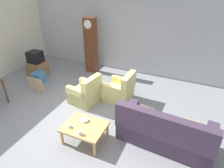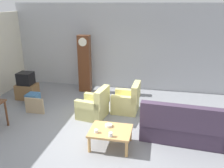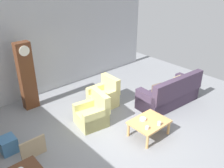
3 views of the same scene
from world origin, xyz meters
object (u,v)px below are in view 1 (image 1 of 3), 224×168
at_px(couch_floral, 164,133).
at_px(tv_stand_cabinet, 37,68).
at_px(armchair_olive_far, 120,91).
at_px(grandfather_clock, 91,46).
at_px(framed_picture_leaning, 35,85).
at_px(tv_crt, 35,57).
at_px(cup_blue_rimmed, 80,133).
at_px(bowl_white_stacked, 85,120).
at_px(armchair_olive_near, 85,94).
at_px(coffee_table_wood, 85,128).
at_px(cup_white_porcelain, 69,126).
at_px(storage_box_blue, 39,77).

relative_size(couch_floral, tv_stand_cabinet, 3.17).
distance_m(couch_floral, armchair_olive_far, 2.10).
xyz_separation_m(grandfather_clock, framed_picture_leaning, (-0.93, -2.17, -0.81)).
height_order(tv_stand_cabinet, tv_crt, tv_crt).
distance_m(cup_blue_rimmed, bowl_white_stacked, 0.44).
distance_m(tv_crt, bowl_white_stacked, 4.00).
relative_size(armchair_olive_near, tv_stand_cabinet, 1.35).
relative_size(coffee_table_wood, tv_stand_cabinet, 1.41).
bearing_deg(cup_white_porcelain, cup_blue_rimmed, -15.00).
height_order(tv_crt, storage_box_blue, tv_crt).
distance_m(coffee_table_wood, framed_picture_leaning, 2.90).
bearing_deg(armchair_olive_near, armchair_olive_far, 33.07).
distance_m(tv_stand_cabinet, tv_crt, 0.47).
height_order(couch_floral, bowl_white_stacked, couch_floral).
bearing_deg(storage_box_blue, cup_blue_rimmed, -34.19).
distance_m(storage_box_blue, cup_white_porcelain, 3.36).
bearing_deg(tv_stand_cabinet, framed_picture_leaning, -50.67).
bearing_deg(cup_blue_rimmed, armchair_olive_far, 88.85).
distance_m(grandfather_clock, cup_blue_rimmed, 4.11).
xyz_separation_m(tv_crt, cup_white_porcelain, (3.17, -2.44, -0.27)).
xyz_separation_m(couch_floral, cup_white_porcelain, (-2.01, -0.79, 0.12)).
xyz_separation_m(tv_stand_cabinet, cup_blue_rimmed, (3.52, -2.53, 0.21)).
height_order(couch_floral, armchair_olive_near, couch_floral).
xyz_separation_m(grandfather_clock, bowl_white_stacked, (1.62, -3.25, -0.60)).
relative_size(armchair_olive_near, framed_picture_leaning, 1.53).
distance_m(grandfather_clock, bowl_white_stacked, 3.68).
height_order(armchair_olive_far, grandfather_clock, grandfather_clock).
distance_m(framed_picture_leaning, storage_box_blue, 0.69).
bearing_deg(bowl_white_stacked, storage_box_blue, 150.45).
distance_m(framed_picture_leaning, bowl_white_stacked, 2.77).
height_order(coffee_table_wood, cup_white_porcelain, cup_white_porcelain).
relative_size(coffee_table_wood, cup_blue_rimmed, 9.78).
xyz_separation_m(armchair_olive_far, cup_blue_rimmed, (-0.04, -2.22, 0.17)).
height_order(tv_crt, framed_picture_leaning, tv_crt).
relative_size(storage_box_blue, cup_blue_rimmed, 3.97).
relative_size(tv_crt, bowl_white_stacked, 2.84).
height_order(grandfather_clock, bowl_white_stacked, grandfather_clock).
bearing_deg(armchair_olive_far, framed_picture_leaning, -165.10).
distance_m(cup_white_porcelain, bowl_white_stacked, 0.39).
relative_size(grandfather_clock, framed_picture_leaning, 3.51).
height_order(coffee_table_wood, cup_blue_rimmed, cup_blue_rimmed).
height_order(cup_white_porcelain, cup_blue_rimmed, cup_blue_rimmed).
xyz_separation_m(armchair_olive_far, cup_white_porcelain, (-0.40, -2.13, 0.16)).
bearing_deg(storage_box_blue, bowl_white_stacked, -29.55).
distance_m(grandfather_clock, tv_stand_cabinet, 2.25).
bearing_deg(tv_stand_cabinet, armchair_olive_near, -18.43).
height_order(coffee_table_wood, framed_picture_leaning, framed_picture_leaning).
bearing_deg(tv_crt, tv_stand_cabinet, 0.00).
bearing_deg(coffee_table_wood, storage_box_blue, 148.98).
relative_size(tv_stand_cabinet, cup_blue_rimmed, 6.93).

